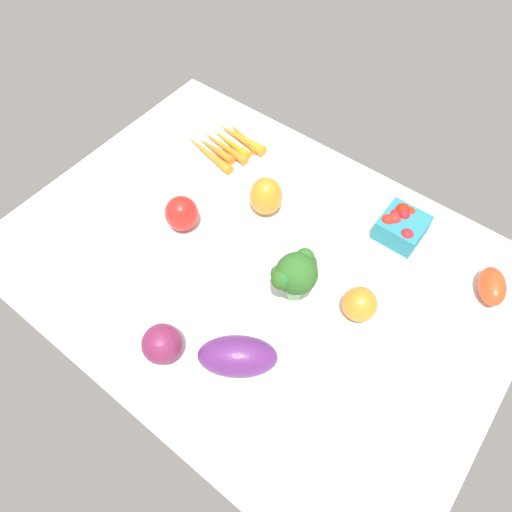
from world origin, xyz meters
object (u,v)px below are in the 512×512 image
at_px(berry_basket, 401,225).
at_px(bell_pepper_red, 182,213).
at_px(broccoli_head, 295,273).
at_px(red_onion_center, 162,344).
at_px(heirloom_tomato_orange, 360,304).
at_px(carrot_bunch, 226,144).
at_px(eggplant, 238,356).
at_px(bell_pepper_orange, 266,196).
at_px(roma_tomato, 492,286).

distance_m(berry_basket, bell_pepper_red, 0.47).
bearing_deg(broccoli_head, bell_pepper_red, 0.68).
distance_m(red_onion_center, heirloom_tomato_orange, 0.37).
bearing_deg(heirloom_tomato_orange, red_onion_center, 50.24).
xyz_separation_m(carrot_bunch, eggplant, (-0.38, 0.42, 0.03)).
bearing_deg(bell_pepper_red, red_onion_center, 125.81).
bearing_deg(red_onion_center, bell_pepper_red, -54.19).
relative_size(red_onion_center, eggplant, 0.52).
bearing_deg(heirloom_tomato_orange, carrot_bunch, -21.83).
xyz_separation_m(red_onion_center, bell_pepper_orange, (0.06, -0.39, 0.01)).
bearing_deg(carrot_bunch, berry_basket, -177.54).
relative_size(bell_pepper_red, roma_tomato, 0.94).
bearing_deg(roma_tomato, heirloom_tomato_orange, -69.83).
xyz_separation_m(carrot_bunch, broccoli_head, (-0.37, 0.24, 0.07)).
xyz_separation_m(carrot_bunch, roma_tomato, (-0.68, 0.00, 0.01)).
bearing_deg(bell_pepper_red, carrot_bunch, -71.31).
distance_m(carrot_bunch, bell_pepper_orange, 0.23).
bearing_deg(broccoli_head, roma_tomato, -141.90).
relative_size(roma_tomato, bell_pepper_orange, 0.94).
distance_m(bell_pepper_orange, heirloom_tomato_orange, 0.31).
bearing_deg(roma_tomato, berry_basket, -122.51).
relative_size(red_onion_center, carrot_bunch, 0.38).
relative_size(berry_basket, roma_tomato, 1.07).
height_order(roma_tomato, heirloom_tomato_orange, heirloom_tomato_orange).
bearing_deg(bell_pepper_orange, carrot_bunch, -26.69).
distance_m(carrot_bunch, broccoli_head, 0.45).
bearing_deg(roma_tomato, bell_pepper_red, -94.47).
bearing_deg(heirloom_tomato_orange, eggplant, 62.32).
xyz_separation_m(red_onion_center, roma_tomato, (-0.42, -0.49, -0.01)).
height_order(berry_basket, carrot_bunch, berry_basket).
bearing_deg(roma_tomato, broccoli_head, -78.59).
height_order(carrot_bunch, heirloom_tomato_orange, heirloom_tomato_orange).
bearing_deg(bell_pepper_red, bell_pepper_orange, -128.75).
bearing_deg(berry_basket, bell_pepper_red, 34.57).
bearing_deg(berry_basket, heirloom_tomato_orange, 97.08).
xyz_separation_m(carrot_bunch, bell_pepper_orange, (-0.20, 0.10, 0.03)).
bearing_deg(roma_tomato, bell_pepper_orange, -105.07).
distance_m(bell_pepper_red, carrot_bunch, 0.26).
relative_size(carrot_bunch, roma_tomato, 2.28).
bearing_deg(carrot_bunch, heirloom_tomato_orange, 158.17).
xyz_separation_m(red_onion_center, eggplant, (-0.12, -0.06, 0.00)).
height_order(bell_pepper_red, roma_tomato, bell_pepper_red).
relative_size(carrot_bunch, eggplant, 1.37).
distance_m(broccoli_head, roma_tomato, 0.39).
bearing_deg(heirloom_tomato_orange, berry_basket, -82.92).
xyz_separation_m(carrot_bunch, heirloom_tomato_orange, (-0.50, 0.20, 0.02)).
relative_size(red_onion_center, bell_pepper_red, 0.92).
height_order(broccoli_head, eggplant, broccoli_head).
bearing_deg(roma_tomato, eggplant, -62.37).
bearing_deg(berry_basket, bell_pepper_orange, 24.13).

